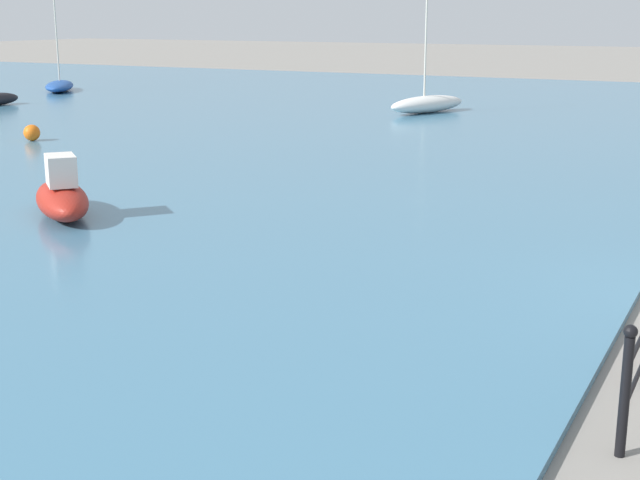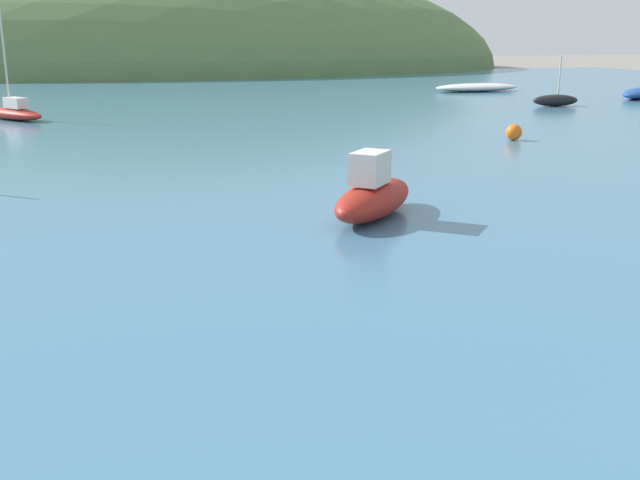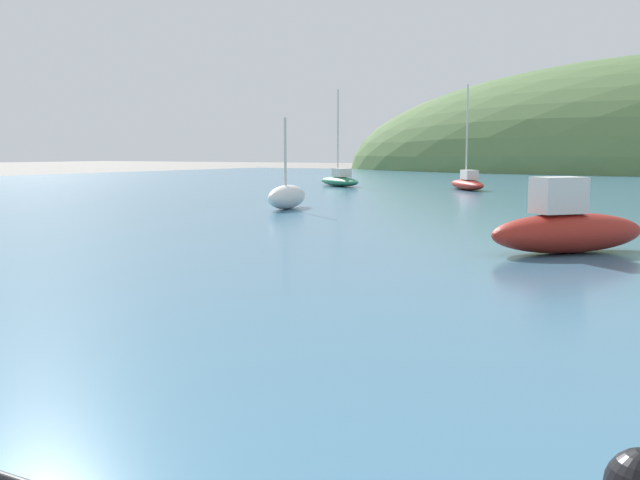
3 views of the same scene
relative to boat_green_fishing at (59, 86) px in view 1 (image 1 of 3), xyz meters
The scene contains 4 objects.
boat_green_fishing is the anchor object (origin of this frame).
boat_far_right 19.31m from the boat_green_fishing, 92.84° to the right, with size 4.03×2.28×4.95m.
boat_blue_hull 28.70m from the boat_green_fishing, 136.86° to the right, with size 2.44×2.62×1.17m.
mooring_buoy 17.92m from the boat_green_fishing, 139.48° to the right, with size 0.48×0.48×0.48m, color orange.
Camera 1 is at (-12.10, 0.60, 3.73)m, focal length 50.00 mm.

